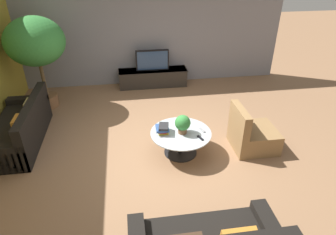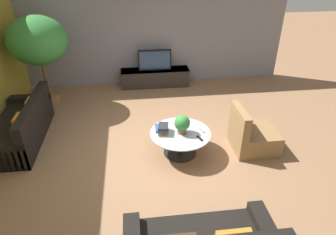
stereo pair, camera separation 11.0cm
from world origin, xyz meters
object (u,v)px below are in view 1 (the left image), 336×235
at_px(media_console, 153,77).
at_px(television, 152,60).
at_px(armchair_wicker, 252,135).
at_px(coffee_table, 181,139).
at_px(potted_plant_tabletop, 183,124).
at_px(couch_by_wall, 21,129).
at_px(potted_palm_tall, 35,44).

relative_size(media_console, television, 2.12).
bearing_deg(armchair_wicker, television, 26.30).
bearing_deg(coffee_table, media_console, 93.55).
distance_m(coffee_table, potted_plant_tabletop, 0.33).
xyz_separation_m(couch_by_wall, potted_plant_tabletop, (3.04, -0.82, 0.36)).
relative_size(coffee_table, armchair_wicker, 1.29).
height_order(television, coffee_table, television).
height_order(television, potted_palm_tall, potted_palm_tall).
height_order(television, couch_by_wall, television).
bearing_deg(couch_by_wall, potted_plant_tabletop, 74.86).
relative_size(media_console, coffee_table, 1.68).
height_order(coffee_table, potted_plant_tabletop, potted_plant_tabletop).
bearing_deg(couch_by_wall, armchair_wicker, 79.30).
relative_size(coffee_table, potted_plant_tabletop, 3.15).
distance_m(television, potted_palm_tall, 2.86).
bearing_deg(couch_by_wall, coffee_table, 74.96).
distance_m(television, armchair_wicker, 3.54).
relative_size(television, couch_by_wall, 0.44).
xyz_separation_m(media_console, potted_palm_tall, (-2.61, -0.83, 1.29)).
bearing_deg(coffee_table, potted_palm_tall, 140.64).
height_order(coffee_table, armchair_wicker, armchair_wicker).
bearing_deg(coffee_table, armchair_wicker, -0.71).
bearing_deg(potted_palm_tall, armchair_wicker, -29.09).
distance_m(television, couch_by_wall, 3.68).
xyz_separation_m(television, couch_by_wall, (-2.82, -2.32, -0.44)).
bearing_deg(potted_plant_tabletop, couch_by_wall, 164.86).
bearing_deg(media_console, coffee_table, -86.45).
bearing_deg(armchair_wicker, potted_palm_tall, 60.91).
bearing_deg(media_console, potted_plant_tabletop, -86.00).
distance_m(coffee_table, couch_by_wall, 3.12).
height_order(television, armchair_wicker, television).
xyz_separation_m(couch_by_wall, armchair_wicker, (4.38, -0.83, -0.01)).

